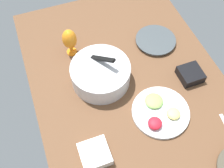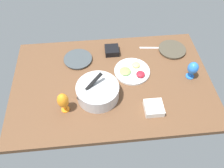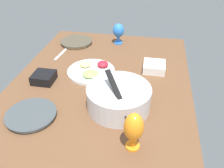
% 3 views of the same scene
% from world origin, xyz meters
% --- Properties ---
extents(ground_plane, '(1.60, 1.04, 0.04)m').
position_xyz_m(ground_plane, '(0.00, 0.00, -0.02)').
color(ground_plane, brown).
extents(dinner_plate_right, '(0.24, 0.24, 0.02)m').
position_xyz_m(dinner_plate_right, '(0.27, -0.26, 0.01)').
color(dinner_plate_right, silver).
rests_on(dinner_plate_right, ground_plane).
extents(mixing_bowl, '(0.32, 0.32, 0.19)m').
position_xyz_m(mixing_bowl, '(0.12, 0.14, 0.06)').
color(mixing_bowl, silver).
rests_on(mixing_bowl, ground_plane).
extents(fruit_platter, '(0.30, 0.30, 0.05)m').
position_xyz_m(fruit_platter, '(-0.18, -0.08, 0.01)').
color(fruit_platter, silver).
rests_on(fruit_platter, ground_plane).
extents(hurricane_glass_orange, '(0.08, 0.08, 0.18)m').
position_xyz_m(hurricane_glass_orange, '(0.37, 0.24, 0.11)').
color(hurricane_glass_orange, orange).
rests_on(hurricane_glass_orange, ground_plane).
extents(square_bowl_black, '(0.12, 0.12, 0.05)m').
position_xyz_m(square_bowl_black, '(-0.03, -0.33, 0.03)').
color(square_bowl_black, black).
rests_on(square_bowl_black, ground_plane).
extents(square_bowl_white, '(0.13, 0.13, 0.05)m').
position_xyz_m(square_bowl_white, '(-0.27, 0.30, 0.03)').
color(square_bowl_white, white).
rests_on(square_bowl_white, ground_plane).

